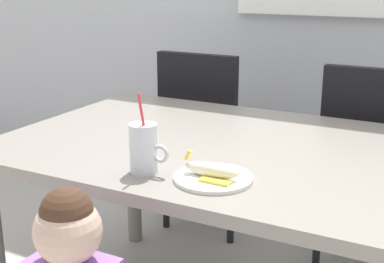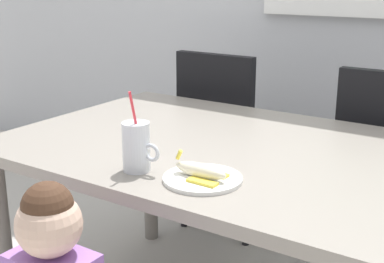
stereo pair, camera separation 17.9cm
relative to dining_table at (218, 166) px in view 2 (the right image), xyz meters
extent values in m
cube|color=gray|center=(0.00, 0.00, 0.07)|extent=(1.49, 1.05, 0.04)
cylinder|color=slate|center=(-0.67, -0.45, -0.31)|extent=(0.07, 0.07, 0.72)
cylinder|color=slate|center=(-0.67, 0.45, -0.31)|extent=(0.07, 0.07, 0.72)
cube|color=black|center=(-0.41, 0.84, -0.22)|extent=(0.44, 0.44, 0.06)
cube|color=black|center=(-0.41, 0.64, 0.05)|extent=(0.42, 0.05, 0.48)
cylinder|color=black|center=(-0.22, 1.03, -0.46)|extent=(0.04, 0.04, 0.42)
cylinder|color=black|center=(-0.60, 1.03, -0.46)|extent=(0.04, 0.04, 0.42)
cylinder|color=black|center=(-0.22, 0.65, -0.46)|extent=(0.04, 0.04, 0.42)
cylinder|color=black|center=(-0.60, 0.65, -0.46)|extent=(0.04, 0.04, 0.42)
cylinder|color=black|center=(0.24, 1.00, -0.46)|extent=(0.04, 0.04, 0.42)
cylinder|color=black|center=(0.24, 0.62, -0.46)|extent=(0.04, 0.04, 0.42)
sphere|color=beige|center=(-0.06, -0.73, 0.06)|extent=(0.17, 0.17, 0.17)
sphere|color=#472D1E|center=(-0.06, -0.73, 0.10)|extent=(0.13, 0.13, 0.13)
cylinder|color=silver|center=(-0.07, -0.37, 0.16)|extent=(0.08, 0.08, 0.15)
cylinder|color=#8C6647|center=(-0.07, -0.37, 0.13)|extent=(0.07, 0.07, 0.08)
torus|color=silver|center=(-0.01, -0.37, 0.16)|extent=(0.06, 0.01, 0.06)
cylinder|color=#E5333F|center=(-0.06, -0.38, 0.23)|extent=(0.01, 0.06, 0.22)
cylinder|color=white|center=(0.15, -0.33, 0.10)|extent=(0.23, 0.23, 0.01)
ellipsoid|color=#F4EAC6|center=(0.14, -0.34, 0.12)|extent=(0.17, 0.05, 0.04)
cube|color=yellow|center=(0.17, -0.38, 0.11)|extent=(0.09, 0.03, 0.01)
cube|color=yellow|center=(0.16, -0.30, 0.11)|extent=(0.09, 0.03, 0.01)
cylinder|color=yellow|center=(0.07, -0.34, 0.16)|extent=(0.02, 0.01, 0.03)
camera|label=1|loc=(0.75, -1.63, 0.66)|focal=49.82mm
camera|label=2|loc=(0.91, -1.54, 0.66)|focal=49.82mm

